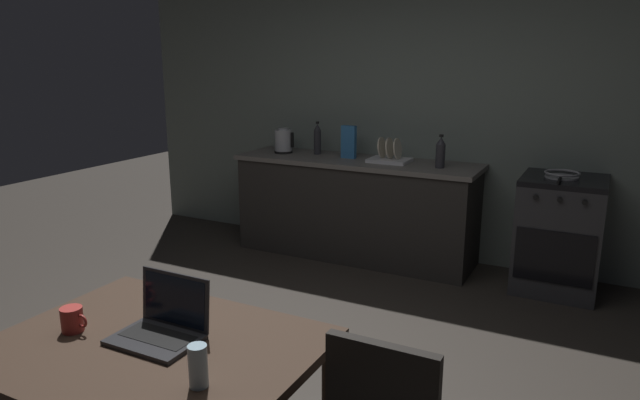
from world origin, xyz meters
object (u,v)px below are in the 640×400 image
dish_rack (389,157)px  cereal_box (349,142)px  dining_table (153,362)px  bottle (441,152)px  laptop (162,326)px  bottle_b (317,139)px  frying_pan (562,175)px  electric_kettle (283,141)px  stove_oven (559,234)px  coffee_mug (72,319)px  drinking_glass (198,366)px

dish_rack → cereal_box: bearing=177.1°
dining_table → dish_rack: size_ratio=3.46×
bottle → dish_rack: bearing=173.7°
dining_table → laptop: bearing=90.8°
laptop → bottle_b: bearing=117.1°
frying_pan → bottle: bearing=-178.6°
electric_kettle → cereal_box: bearing=1.7°
stove_oven → dish_rack: size_ratio=2.60×
stove_oven → laptop: size_ratio=2.76×
dining_table → cereal_box: (-0.65, 3.15, 0.36)m
coffee_mug → cereal_box: bearing=95.5°
frying_pan → cereal_box: bearing=178.4°
drinking_glass → cereal_box: size_ratio=0.50×
drinking_glass → electric_kettle: bearing=116.6°
drinking_glass → cereal_box: (-0.98, 3.29, 0.22)m
frying_pan → drinking_glass: frying_pan is taller
stove_oven → electric_kettle: bearing=179.9°
dining_table → cereal_box: size_ratio=4.11×
stove_oven → bottle_b: bearing=177.8°
laptop → drinking_glass: laptop is taller
stove_oven → bottle_b: size_ratio=2.96×
cereal_box → dish_rack: size_ratio=0.84×
coffee_mug → dish_rack: size_ratio=0.36×
stove_oven → bottle_b: bottle_b is taller
frying_pan → bottle_b: bearing=177.0°
dining_table → drinking_glass: 0.38m
frying_pan → drinking_glass: (-0.78, -3.24, -0.10)m
stove_oven → coffee_mug: size_ratio=7.24×
dining_table → bottle: bearing=86.4°
stove_oven → bottle: bearing=-177.1°
electric_kettle → bottle_b: 0.33m
coffee_mug → drinking_glass: size_ratio=0.86×
bottle → stove_oven: bearing=2.9°
dish_rack → frying_pan: bearing=-1.2°
bottle_b → frying_pan: bearing=-3.0°
dining_table → bottle: size_ratio=4.38×
laptop → frying_pan: bearing=79.7°
bottle_b → dining_table: bearing=-72.9°
electric_kettle → coffee_mug: electric_kettle is taller
dining_table → drinking_glass: size_ratio=8.29×
stove_oven → electric_kettle: 2.50m
laptop → bottle_b: bottle_b is taller
bottle → cereal_box: 0.85m
cereal_box → bottle_b: bearing=170.0°
stove_oven → laptop: (-1.13, -3.07, 0.34)m
dish_rack → bottle_b: (-0.73, 0.08, 0.09)m
frying_pan → dish_rack: size_ratio=1.25×
stove_oven → electric_kettle: electric_kettle is taller
drinking_glass → bottle_b: (-1.32, 3.35, 0.22)m
drinking_glass → dining_table: bearing=157.8°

